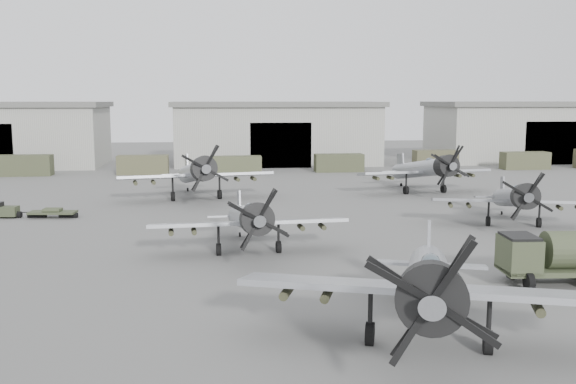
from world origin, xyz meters
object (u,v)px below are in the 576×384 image
(aircraft_far_0, at_px, (196,172))
(tug_trailer, at_px, (24,212))
(fuel_tanker, at_px, (570,254))
(aircraft_mid_2, at_px, (515,198))
(aircraft_mid_1, at_px, (249,219))
(aircraft_near_1, at_px, (430,282))
(aircraft_far_1, at_px, (426,169))

(aircraft_far_0, relative_size, tug_trailer, 2.27)
(aircraft_far_0, height_order, fuel_tanker, aircraft_far_0)
(fuel_tanker, height_order, tug_trailer, fuel_tanker)
(aircraft_mid_2, height_order, tug_trailer, aircraft_mid_2)
(fuel_tanker, distance_m, tug_trailer, 38.49)
(aircraft_mid_1, relative_size, aircraft_far_0, 0.83)
(aircraft_mid_2, relative_size, aircraft_far_0, 0.82)
(fuel_tanker, bearing_deg, tug_trailer, 150.28)
(aircraft_mid_2, bearing_deg, tug_trailer, -176.67)
(aircraft_mid_1, xyz_separation_m, aircraft_far_0, (-3.54, 21.05, 0.42))
(tug_trailer, bearing_deg, aircraft_mid_2, -5.51)
(aircraft_mid_1, bearing_deg, fuel_tanker, -31.33)
(aircraft_near_1, height_order, fuel_tanker, aircraft_near_1)
(aircraft_mid_1, distance_m, tug_trailer, 21.56)
(aircraft_far_1, xyz_separation_m, tug_trailer, (-34.82, -8.79, -1.93))
(aircraft_near_1, bearing_deg, aircraft_far_0, 122.74)
(aircraft_near_1, distance_m, aircraft_mid_2, 25.27)
(aircraft_mid_1, height_order, fuel_tanker, aircraft_mid_1)
(aircraft_mid_1, bearing_deg, aircraft_far_0, 95.64)
(aircraft_far_1, height_order, fuel_tanker, aircraft_far_1)
(aircraft_mid_1, relative_size, fuel_tanker, 1.67)
(aircraft_mid_1, xyz_separation_m, tug_trailer, (-16.51, 13.77, -1.67))
(aircraft_far_0, bearing_deg, aircraft_far_1, -6.11)
(aircraft_far_1, bearing_deg, aircraft_near_1, -116.51)
(aircraft_mid_2, relative_size, tug_trailer, 1.86)
(aircraft_far_1, bearing_deg, tug_trailer, -173.77)
(aircraft_mid_1, height_order, tug_trailer, aircraft_mid_1)
(aircraft_mid_1, distance_m, aircraft_mid_2, 20.15)
(tug_trailer, bearing_deg, aircraft_near_1, -45.99)
(aircraft_near_1, distance_m, aircraft_mid_1, 16.26)
(aircraft_mid_1, relative_size, aircraft_mid_2, 1.01)
(aircraft_mid_1, distance_m, fuel_tanker, 17.22)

